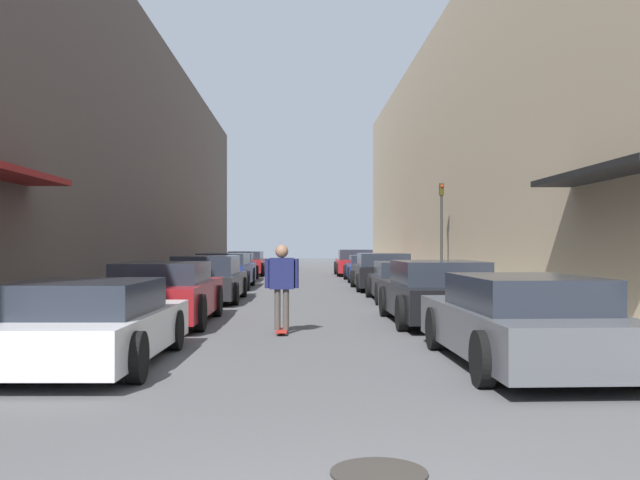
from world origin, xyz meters
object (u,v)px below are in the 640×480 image
at_px(parked_car_left_5, 246,264).
at_px(parked_car_right_1, 437,293).
at_px(parked_car_right_4, 367,268).
at_px(skateboarder, 282,279).
at_px(parked_car_left_0, 88,324).
at_px(traffic_light, 442,223).
at_px(parked_car_left_3, 224,271).
at_px(parked_car_right_3, 382,272).
at_px(parked_car_right_5, 355,263).
at_px(parked_car_left_1, 165,293).
at_px(parked_car_left_4, 236,267).
at_px(manhole_cover, 379,473).
at_px(parked_car_left_2, 208,279).
at_px(parked_car_right_0, 521,322).
at_px(parked_car_right_2, 403,282).

relative_size(parked_car_left_5, parked_car_right_1, 0.96).
height_order(parked_car_right_4, skateboarder, skateboarder).
bearing_deg(parked_car_left_0, skateboarder, 52.66).
height_order(skateboarder, traffic_light, traffic_light).
height_order(parked_car_left_3, parked_car_right_3, parked_car_right_3).
bearing_deg(parked_car_right_3, parked_car_right_5, 90.42).
height_order(parked_car_left_0, parked_car_right_1, parked_car_right_1).
xyz_separation_m(parked_car_left_1, parked_car_right_1, (5.63, -0.07, 0.00)).
relative_size(parked_car_left_4, manhole_cover, 6.36).
distance_m(parked_car_left_2, manhole_cover, 15.84).
bearing_deg(parked_car_left_3, parked_car_right_4, 39.50).
distance_m(parked_car_right_1, traffic_light, 11.93).
relative_size(parked_car_left_0, skateboarder, 2.64).
xyz_separation_m(parked_car_right_1, parked_car_right_3, (0.14, 10.89, 0.01)).
bearing_deg(parked_car_left_1, parked_car_left_3, 90.05).
xyz_separation_m(parked_car_left_4, parked_car_right_3, (5.83, -6.33, 0.03)).
bearing_deg(parked_car_right_0, parked_car_right_5, 90.13).
xyz_separation_m(parked_car_left_0, parked_car_right_1, (5.71, 4.98, 0.07)).
relative_size(parked_car_left_0, parked_car_right_1, 0.97).
relative_size(parked_car_left_3, traffic_light, 1.28).
height_order(parked_car_left_5, parked_car_right_4, parked_car_left_5).
distance_m(parked_car_left_3, skateboarder, 13.81).
bearing_deg(parked_car_right_4, parked_car_left_0, -105.11).
xyz_separation_m(parked_car_left_0, manhole_cover, (3.42, -4.63, -0.55)).
relative_size(parked_car_right_4, manhole_cover, 6.51).
relative_size(parked_car_left_2, parked_car_left_4, 1.08).
bearing_deg(parked_car_left_1, parked_car_right_3, 61.94).
relative_size(parked_car_left_0, parked_car_left_4, 0.97).
xyz_separation_m(parked_car_right_4, parked_car_right_5, (-0.08, 5.74, 0.08)).
xyz_separation_m(parked_car_left_0, parked_car_left_2, (0.22, 10.87, 0.06)).
relative_size(parked_car_left_3, skateboarder, 2.97).
bearing_deg(parked_car_right_3, parked_car_left_2, -138.39).
xyz_separation_m(parked_car_left_4, parked_car_right_2, (5.81, -11.49, -0.05)).
relative_size(parked_car_left_1, skateboarder, 2.82).
bearing_deg(parked_car_right_0, parked_car_right_3, 89.93).
bearing_deg(parked_car_right_1, parked_car_right_3, 89.25).
relative_size(parked_car_left_4, skateboarder, 2.73).
distance_m(parked_car_left_2, skateboarder, 7.90).
distance_m(parked_car_right_4, parked_car_right_5, 5.74).
xyz_separation_m(parked_car_left_2, parked_car_right_3, (5.64, 5.01, 0.01)).
xyz_separation_m(parked_car_left_1, manhole_cover, (3.34, -9.68, -0.62)).
distance_m(parked_car_left_2, parked_car_right_2, 5.62).
height_order(parked_car_right_4, parked_car_right_5, parked_car_right_5).
bearing_deg(parked_car_left_2, parked_car_left_3, 91.38).
distance_m(parked_car_right_0, parked_car_right_4, 21.88).
bearing_deg(parked_car_right_0, parked_car_left_0, 177.95).
distance_m(parked_car_right_0, parked_car_right_2, 10.92).
height_order(parked_car_left_1, parked_car_left_3, parked_car_left_3).
relative_size(parked_car_left_0, parked_car_right_0, 0.91).
bearing_deg(parked_car_right_2, parked_car_left_0, -118.59).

